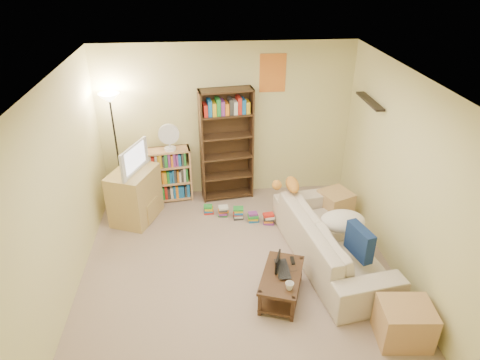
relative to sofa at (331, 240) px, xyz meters
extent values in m
plane|color=tan|center=(-1.24, -0.25, -0.32)|extent=(4.50, 4.50, 0.00)
cube|color=beige|center=(-1.24, 2.00, 0.93)|extent=(4.00, 0.04, 2.50)
cube|color=beige|center=(-3.24, -0.25, 0.93)|extent=(0.04, 4.50, 2.50)
cube|color=beige|center=(0.76, -0.25, 0.93)|extent=(0.04, 4.50, 2.50)
cube|color=silver|center=(-1.24, -0.25, 2.18)|extent=(4.00, 4.50, 0.04)
cube|color=red|center=(-0.52, 1.99, 1.70)|extent=(0.40, 0.02, 0.58)
cube|color=black|center=(0.68, 1.05, 1.53)|extent=(0.12, 0.80, 0.03)
imported|color=beige|center=(0.00, 0.00, 0.00)|extent=(2.50, 1.59, 0.65)
cube|color=navy|center=(0.18, -0.46, 0.30)|extent=(0.24, 0.44, 0.38)
ellipsoid|color=silver|center=(0.15, 0.08, 0.23)|extent=(0.60, 0.43, 0.26)
ellipsoid|color=orange|center=(-0.38, 0.80, 0.41)|extent=(0.43, 0.25, 0.17)
sphere|color=orange|center=(-0.61, 0.76, 0.43)|extent=(0.14, 0.14, 0.14)
cube|color=#3E2418|center=(-0.77, -0.63, 0.01)|extent=(0.68, 0.89, 0.04)
cube|color=#3E2418|center=(-0.77, -0.63, -0.25)|extent=(0.64, 0.84, 0.03)
cube|color=#3E2418|center=(-1.06, -0.90, -0.15)|extent=(0.04, 0.04, 0.35)
cube|color=#3E2418|center=(-0.71, -1.02, -0.15)|extent=(0.04, 0.04, 0.35)
cube|color=#3E2418|center=(-0.83, -0.24, -0.15)|extent=(0.04, 0.04, 0.35)
cube|color=#3E2418|center=(-0.48, -0.37, -0.15)|extent=(0.04, 0.04, 0.35)
imported|color=black|center=(-0.70, -0.57, 0.04)|extent=(0.37, 0.24, 0.03)
cube|color=white|center=(-0.81, -0.53, 0.13)|extent=(0.10, 0.25, 0.18)
imported|color=white|center=(-0.73, -0.89, 0.07)|extent=(0.10, 0.10, 0.09)
cube|color=black|center=(-0.60, -0.41, 0.04)|extent=(0.05, 0.14, 0.02)
cube|color=tan|center=(-2.69, 1.26, 0.08)|extent=(0.78, 0.90, 0.81)
imported|color=black|center=(-2.69, 1.26, 0.70)|extent=(0.80, 0.60, 0.42)
cube|color=#3A2316|center=(-1.25, 1.80, 0.60)|extent=(0.86, 0.39, 1.85)
cube|color=tan|center=(-2.19, 1.80, 0.13)|extent=(0.73, 0.37, 0.90)
cylinder|color=white|center=(-2.14, 1.78, 0.60)|extent=(0.18, 0.18, 0.04)
cylinder|color=white|center=(-2.14, 1.78, 0.70)|extent=(0.02, 0.02, 0.18)
cylinder|color=white|center=(-2.14, 1.75, 0.86)|extent=(0.32, 0.06, 0.32)
cylinder|color=black|center=(-2.96, 1.77, -0.31)|extent=(0.27, 0.27, 0.03)
cylinder|color=black|center=(-2.96, 1.77, 0.54)|extent=(0.03, 0.03, 1.73)
cone|color=beige|center=(-2.96, 1.77, 1.45)|extent=(0.31, 0.31, 0.14)
cube|color=tan|center=(0.33, 0.93, -0.08)|extent=(0.55, 0.55, 0.48)
cube|color=tan|center=(0.41, -1.37, -0.10)|extent=(0.58, 0.50, 0.45)
cube|color=red|center=(-1.59, 1.29, -0.26)|extent=(0.16, 0.12, 0.14)
cube|color=#1966B2|center=(-1.36, 1.20, -0.24)|extent=(0.16, 0.12, 0.16)
cube|color=gold|center=(-1.13, 1.10, -0.23)|extent=(0.16, 0.12, 0.19)
cube|color=#268C33|center=(-0.91, 1.00, -0.25)|extent=(0.16, 0.12, 0.15)
cube|color=#7F338C|center=(-0.68, 0.91, -0.23)|extent=(0.16, 0.12, 0.18)
camera|label=1|loc=(-1.61, -4.42, 3.38)|focal=32.00mm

